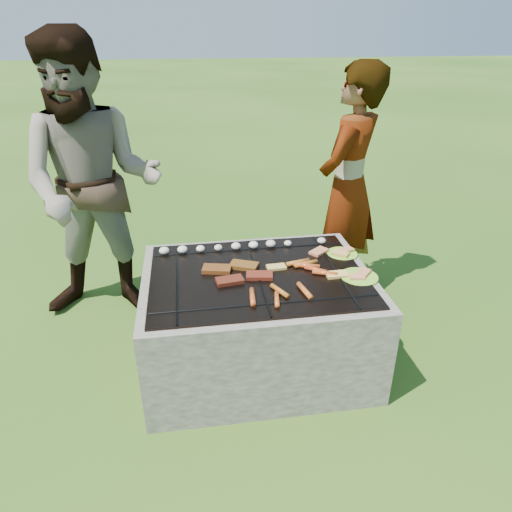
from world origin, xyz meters
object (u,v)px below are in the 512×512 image
(fire_pit, at_px, (257,322))
(cook, at_px, (348,188))
(plate_far, at_px, (342,253))
(plate_near, at_px, (359,277))
(bystander, at_px, (94,186))

(fire_pit, relative_size, cook, 0.77)
(plate_far, bearing_deg, fire_pit, -162.30)
(fire_pit, height_order, plate_far, plate_far)
(plate_far, distance_m, cook, 0.64)
(plate_far, distance_m, plate_near, 0.29)
(fire_pit, bearing_deg, plate_far, 17.70)
(plate_near, bearing_deg, cook, 76.53)
(fire_pit, height_order, bystander, bystander)
(fire_pit, xyz_separation_m, cook, (0.77, 0.74, 0.56))
(cook, bearing_deg, fire_pit, -4.09)
(plate_far, xyz_separation_m, bystander, (-1.52, 0.56, 0.33))
(fire_pit, relative_size, bystander, 0.69)
(fire_pit, distance_m, bystander, 1.38)
(plate_far, relative_size, plate_near, 0.83)
(cook, relative_size, bystander, 0.90)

